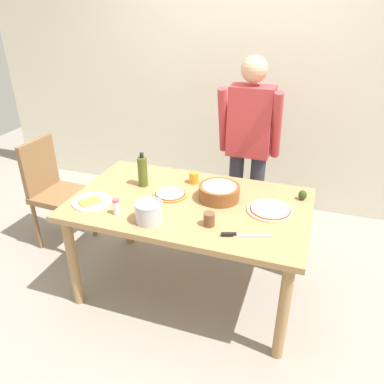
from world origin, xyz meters
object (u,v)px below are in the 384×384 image
pizza_cooked_on_tray (170,194)px  avocado (303,195)px  chair_wooden_left (53,187)px  popcorn_bowl (219,191)px  person_cook (249,144)px  cup_small_brown (209,219)px  steel_pot (149,212)px  plate_with_slice (91,201)px  dining_table (190,213)px  salt_shaker (116,207)px  pizza_raw_on_board (270,210)px  cup_orange (194,178)px  chef_knife (240,235)px  olive_oil_bottle (143,171)px

pizza_cooked_on_tray → avocado: size_ratio=3.44×
chair_wooden_left → popcorn_bowl: bearing=-4.7°
person_cook → cup_small_brown: person_cook is taller
popcorn_bowl → steel_pot: bearing=-128.3°
plate_with_slice → cup_small_brown: size_ratio=3.06×
dining_table → person_cook: (0.24, 0.76, 0.27)m
popcorn_bowl → salt_shaker: (-0.57, -0.41, -0.01)m
pizza_raw_on_board → avocado: avocado is taller
cup_small_brown → salt_shaker: size_ratio=0.80×
steel_pot → cup_small_brown: size_ratio=2.04×
dining_table → steel_pot: (-0.15, -0.31, 0.16)m
person_cook → cup_orange: bearing=-122.9°
pizza_cooked_on_tray → salt_shaker: (-0.23, -0.35, 0.04)m
pizza_cooked_on_tray → cup_small_brown: 0.47m
salt_shaker → cup_small_brown: bearing=6.0°
chef_knife → avocado: bearing=61.7°
cup_orange → cup_small_brown: size_ratio=1.00×
pizza_cooked_on_tray → salt_shaker: 0.42m
pizza_raw_on_board → cup_orange: cup_orange is taller
popcorn_bowl → olive_oil_bottle: size_ratio=1.09×
pizza_raw_on_board → salt_shaker: bearing=-159.2°
pizza_raw_on_board → pizza_cooked_on_tray: bearing=-179.6°
salt_shaker → dining_table: bearing=37.8°
pizza_cooked_on_tray → plate_with_slice: bearing=-149.7°
cup_small_brown → chair_wooden_left: bearing=163.0°
chair_wooden_left → popcorn_bowl: 1.53m
plate_with_slice → avocado: size_ratio=3.71×
person_cook → pizza_raw_on_board: 0.78m
plate_with_slice → cup_orange: cup_orange is taller
plate_with_slice → steel_pot: size_ratio=1.50×
pizza_raw_on_board → plate_with_slice: size_ratio=1.15×
pizza_cooked_on_tray → cup_orange: 0.26m
chair_wooden_left → salt_shaker: chair_wooden_left is taller
chair_wooden_left → plate_with_slice: 0.86m
person_cook → pizza_cooked_on_tray: (-0.40, -0.71, -0.17)m
popcorn_bowl → cup_small_brown: bearing=-84.6°
chair_wooden_left → pizza_raw_on_board: bearing=-5.5°
person_cook → plate_with_slice: (-0.87, -0.98, -0.17)m
avocado → popcorn_bowl: bearing=-162.0°
avocado → person_cook: bearing=135.1°
salt_shaker → chair_wooden_left: bearing=150.4°
pizza_raw_on_board → chef_knife: size_ratio=1.07×
pizza_raw_on_board → pizza_cooked_on_tray: same height
pizza_raw_on_board → cup_orange: 0.64m
olive_oil_bottle → cup_orange: size_ratio=3.01×
pizza_raw_on_board → olive_oil_bottle: 0.95m
steel_pot → avocado: 1.06m
pizza_raw_on_board → popcorn_bowl: (-0.36, 0.05, 0.05)m
chef_knife → avocado: size_ratio=4.02×
cup_orange → plate_with_slice: bearing=-137.7°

